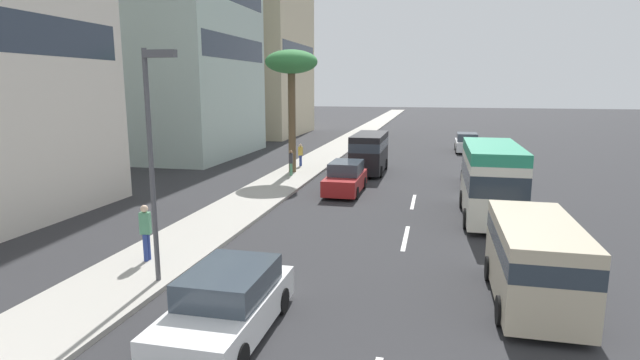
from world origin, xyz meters
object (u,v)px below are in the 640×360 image
at_px(pedestrian_by_tree, 291,162).
at_px(pedestrian_near_lamp, 146,230).
at_px(van_second, 535,257).
at_px(car_seventh, 227,304).
at_px(pedestrian_mid_block, 301,154).
at_px(street_lamp, 153,141).
at_px(minibus_lead, 491,179).
at_px(car_fifth, 346,178).
at_px(car_third, 467,143).
at_px(van_sixth, 369,151).
at_px(car_fourth, 479,172).
at_px(palm_tree, 291,67).

bearing_deg(pedestrian_by_tree, pedestrian_near_lamp, -10.43).
xyz_separation_m(van_second, car_seventh, (-3.33, 7.11, -0.54)).
height_order(pedestrian_mid_block, street_lamp, street_lamp).
height_order(minibus_lead, car_fifth, minibus_lead).
height_order(car_third, pedestrian_near_lamp, pedestrian_near_lamp).
bearing_deg(street_lamp, car_seventh, -126.78).
bearing_deg(minibus_lead, pedestrian_mid_block, 45.73).
bearing_deg(van_sixth, pedestrian_by_tree, -57.08).
height_order(car_fifth, pedestrian_by_tree, pedestrian_by_tree).
height_order(car_fourth, car_seventh, car_fourth).
distance_m(car_third, car_fifth, 20.10).
xyz_separation_m(car_third, van_sixth, (-12.32, 6.77, 0.69)).
distance_m(car_fifth, pedestrian_by_tree, 5.41).
bearing_deg(car_fourth, van_second, -179.47).
relative_size(minibus_lead, pedestrian_near_lamp, 3.42).
bearing_deg(car_fifth, palm_tree, -138.16).
height_order(car_fifth, van_sixth, van_sixth).
relative_size(car_fourth, car_seventh, 0.96).
height_order(car_third, pedestrian_by_tree, pedestrian_by_tree).
xyz_separation_m(minibus_lead, car_fifth, (3.86, 6.95, -0.96)).
height_order(car_seventh, pedestrian_mid_block, pedestrian_mid_block).
relative_size(car_seventh, street_lamp, 0.70).
bearing_deg(minibus_lead, van_second, -178.18).
relative_size(car_seventh, pedestrian_by_tree, 2.87).
height_order(minibus_lead, palm_tree, palm_tree).
bearing_deg(van_sixth, palm_tree, -71.65).
height_order(van_sixth, pedestrian_near_lamp, van_sixth).
bearing_deg(van_second, pedestrian_near_lamp, 88.35).
relative_size(car_seventh, palm_tree, 0.59).
bearing_deg(car_seventh, palm_tree, -167.81).
height_order(car_fourth, street_lamp, street_lamp).
bearing_deg(car_fourth, van_sixth, 67.30).
distance_m(van_second, pedestrian_mid_block, 23.02).
height_order(pedestrian_near_lamp, pedestrian_mid_block, pedestrian_near_lamp).
distance_m(van_second, palm_tree, 21.63).
relative_size(minibus_lead, car_third, 1.40).
height_order(car_fifth, car_seventh, car_fifth).
bearing_deg(pedestrian_near_lamp, car_fourth, -137.59).
bearing_deg(palm_tree, pedestrian_by_tree, -167.39).
distance_m(van_second, van_sixth, 20.18).
bearing_deg(pedestrian_near_lamp, palm_tree, -101.66).
bearing_deg(pedestrian_by_tree, car_fourth, 80.71).
distance_m(van_second, car_fifth, 14.48).
xyz_separation_m(car_fourth, car_seventh, (-19.53, 6.96, -0.07)).
distance_m(minibus_lead, pedestrian_near_lamp, 13.96).
distance_m(car_fifth, pedestrian_near_lamp, 12.92).
distance_m(car_third, car_seventh, 35.36).
xyz_separation_m(van_second, street_lamp, (-1.08, 10.12, 2.89)).
distance_m(van_second, car_third, 31.32).
relative_size(car_third, street_lamp, 0.69).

